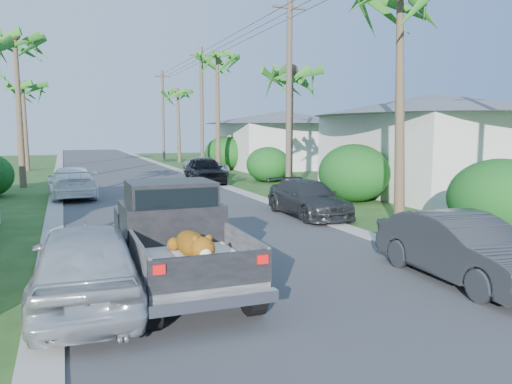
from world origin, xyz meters
name	(u,v)px	position (x,y,z in m)	size (l,w,h in m)	color
ground	(309,307)	(0.00, 0.00, 0.00)	(120.00, 120.00, 0.00)	#24481B
road	(130,179)	(0.00, 25.00, 0.01)	(8.00, 100.00, 0.02)	#38383A
curb_left	(58,181)	(-4.30, 25.00, 0.03)	(0.60, 100.00, 0.06)	#A5A39E
curb_right	(195,176)	(4.30, 25.00, 0.03)	(0.60, 100.00, 0.06)	#A5A39E
pickup_truck	(174,234)	(-1.89, 2.25, 1.01)	(1.98, 5.12, 2.06)	black
parked_car_rn	(462,249)	(3.61, 0.23, 0.69)	(1.46, 4.18, 1.38)	#2C2E31
parked_car_rm	(308,199)	(4.24, 8.34, 0.63)	(1.77, 4.34, 1.26)	#27292B
parked_car_rf	(205,171)	(3.68, 20.28, 0.77)	(1.83, 4.54, 1.55)	black
parked_car_rd	(206,167)	(5.00, 24.87, 0.63)	(2.08, 4.52, 1.26)	#A9ABB0
parked_car_ln	(87,265)	(-3.60, 1.38, 0.77)	(1.81, 4.51, 1.54)	#B7BABF
parked_car_lf	(72,183)	(-3.60, 16.59, 0.70)	(1.97, 4.86, 1.41)	white
palm_l_c	(15,37)	(-6.00, 22.00, 7.91)	(4.40, 4.40, 9.20)	brown
palm_l_d	(23,85)	(-6.50, 34.00, 6.44)	(4.40, 4.40, 7.70)	brown
palm_r_b	(291,71)	(6.60, 15.00, 5.95)	(4.40, 4.40, 7.20)	brown
palm_r_c	(217,56)	(6.20, 26.00, 8.11)	(4.40, 4.40, 9.40)	brown
palm_r_d	(178,91)	(6.50, 40.00, 6.74)	(4.40, 4.40, 8.00)	brown
shrub_r_a	(501,199)	(7.60, 3.00, 1.15)	(2.80, 3.08, 2.30)	#123F12
shrub_r_b	(354,173)	(7.80, 11.00, 1.25)	(3.00, 3.30, 2.50)	#123F12
shrub_r_c	(268,164)	(7.50, 20.00, 1.05)	(2.60, 2.86, 2.10)	#123F12
shrub_r_d	(225,153)	(8.00, 30.00, 1.30)	(3.20, 3.52, 2.60)	#123F12
house_right_near	(436,148)	(13.00, 12.00, 2.22)	(8.00, 9.00, 4.80)	silver
house_right_far	(283,142)	(13.00, 30.00, 2.12)	(9.00, 8.00, 4.60)	silver
utility_pole_b	(289,96)	(5.60, 13.00, 4.60)	(1.60, 0.26, 9.00)	brown
utility_pole_c	(202,109)	(5.60, 28.00, 4.60)	(1.60, 0.26, 9.00)	brown
utility_pole_d	(163,115)	(5.60, 43.00, 4.60)	(1.60, 0.26, 9.00)	brown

